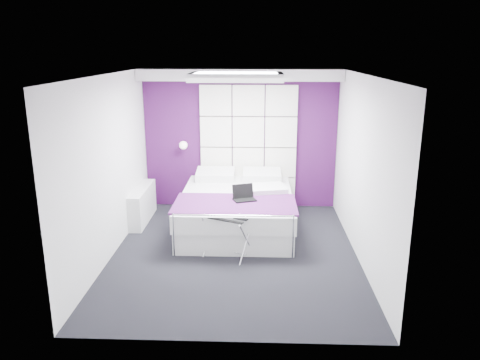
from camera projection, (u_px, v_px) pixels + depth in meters
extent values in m
plane|color=black|center=(235.00, 253.00, 6.98)|extent=(4.40, 4.40, 0.00)
plane|color=white|center=(234.00, 75.00, 6.28)|extent=(4.40, 4.40, 0.00)
plane|color=silver|center=(240.00, 140.00, 8.74)|extent=(3.60, 0.00, 3.60)
plane|color=silver|center=(109.00, 167.00, 6.69)|extent=(0.00, 4.40, 4.40)
plane|color=silver|center=(362.00, 170.00, 6.56)|extent=(0.00, 4.40, 4.40)
cube|color=#3E0F43|center=(240.00, 140.00, 8.73)|extent=(3.58, 0.02, 2.58)
cube|color=silver|center=(240.00, 75.00, 8.18)|extent=(3.58, 0.50, 0.20)
sphere|color=white|center=(184.00, 145.00, 8.67)|extent=(0.15, 0.15, 0.15)
cube|color=silver|center=(142.00, 204.00, 8.21)|extent=(0.22, 1.20, 0.60)
cube|color=silver|center=(237.00, 219.00, 7.88)|extent=(1.79, 2.23, 0.34)
cube|color=silver|center=(237.00, 202.00, 7.80)|extent=(1.83, 2.27, 0.28)
cube|color=#5B185A|center=(235.00, 204.00, 7.21)|extent=(1.89, 1.01, 0.03)
cube|color=silver|center=(208.00, 178.00, 8.78)|extent=(0.49, 0.38, 0.05)
cube|color=black|center=(228.00, 217.00, 6.74)|extent=(0.62, 0.46, 0.01)
cube|color=black|center=(244.00, 200.00, 7.33)|extent=(0.34, 0.24, 0.02)
cube|color=black|center=(245.00, 190.00, 7.41)|extent=(0.34, 0.01, 0.23)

